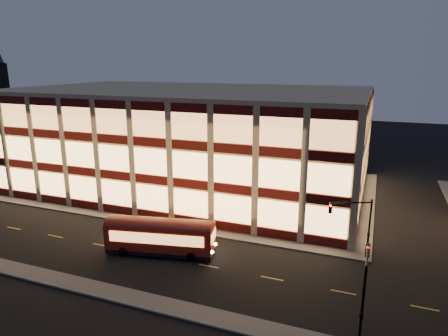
% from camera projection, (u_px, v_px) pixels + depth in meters
% --- Properties ---
extents(ground, '(200.00, 200.00, 0.00)m').
position_uv_depth(ground, '(149.00, 226.00, 45.66)').
color(ground, black).
rests_on(ground, ground).
extents(sidewalk_office_south, '(54.00, 2.00, 0.15)m').
position_uv_depth(sidewalk_office_south, '(132.00, 219.00, 47.59)').
color(sidewalk_office_south, '#514F4C').
rests_on(sidewalk_office_south, ground).
extents(sidewalk_office_east, '(2.00, 30.00, 0.15)m').
position_uv_depth(sidewalk_office_east, '(367.00, 203.00, 52.93)').
color(sidewalk_office_east, '#514F4C').
rests_on(sidewalk_office_east, ground).
extents(sidewalk_near, '(100.00, 2.00, 0.15)m').
position_uv_depth(sidewalk_near, '(68.00, 282.00, 33.93)').
color(sidewalk_near, '#514F4C').
rests_on(sidewalk_near, ground).
extents(office_building, '(50.45, 30.45, 14.50)m').
position_uv_depth(office_building, '(190.00, 137.00, 60.06)').
color(office_building, tan).
rests_on(office_building, ground).
extents(traffic_signal_far, '(3.79, 1.87, 6.00)m').
position_uv_depth(traffic_signal_far, '(355.00, 219.00, 37.06)').
color(traffic_signal_far, black).
rests_on(traffic_signal_far, ground).
extents(traffic_signal_near, '(0.32, 4.45, 6.00)m').
position_uv_depth(traffic_signal_near, '(365.00, 281.00, 26.45)').
color(traffic_signal_near, black).
rests_on(traffic_signal_near, ground).
extents(trolley_bus, '(10.83, 4.73, 3.56)m').
position_uv_depth(trolley_bus, '(160.00, 234.00, 38.82)').
color(trolley_bus, maroon).
rests_on(trolley_bus, ground).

